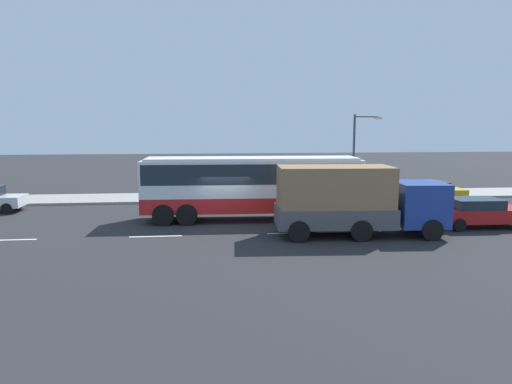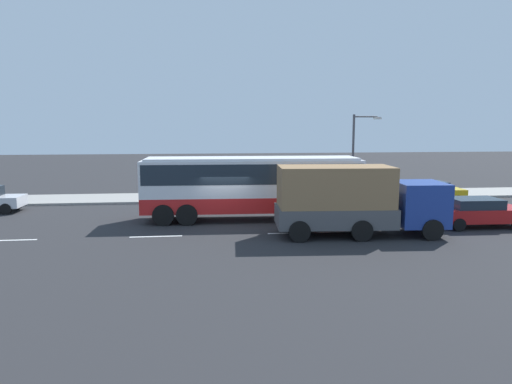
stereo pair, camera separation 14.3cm
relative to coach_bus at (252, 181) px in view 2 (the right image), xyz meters
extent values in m
plane|color=#28282B|center=(-1.51, -0.85, -2.11)|extent=(120.00, 120.00, 0.00)
cube|color=gray|center=(-1.51, 7.82, -2.03)|extent=(80.00, 4.00, 0.15)
cube|color=white|center=(-11.32, -3.40, -2.10)|extent=(2.40, 0.16, 0.01)
cube|color=white|center=(-4.83, -3.40, -2.10)|extent=(2.40, 0.16, 0.01)
cube|color=white|center=(1.60, -3.40, -2.10)|extent=(2.40, 0.16, 0.01)
cube|color=white|center=(3.50, -3.40, -2.10)|extent=(2.40, 0.16, 0.01)
cube|color=red|center=(0.00, 0.00, -1.15)|extent=(11.77, 2.84, 0.81)
cube|color=silver|center=(0.00, 0.00, 0.21)|extent=(11.77, 2.84, 1.92)
cube|color=#1E2833|center=(0.00, 0.00, 0.49)|extent=(11.54, 2.86, 1.05)
cube|color=#1E2833|center=(5.80, -0.18, 0.31)|extent=(0.19, 2.29, 1.53)
cube|color=silver|center=(0.00, 0.00, 1.23)|extent=(11.30, 2.68, 0.12)
cylinder|color=black|center=(4.29, 1.07, -1.56)|extent=(1.11, 0.33, 1.10)
cylinder|color=black|center=(4.21, -1.32, -1.56)|extent=(1.11, 0.33, 1.10)
cylinder|color=black|center=(-3.41, 1.30, -1.56)|extent=(1.11, 0.33, 1.10)
cylinder|color=black|center=(-3.48, -1.09, -1.56)|extent=(1.11, 0.33, 1.10)
cylinder|color=black|center=(-4.61, 1.33, -1.56)|extent=(1.11, 0.33, 1.10)
cylinder|color=black|center=(-4.68, -1.05, -1.56)|extent=(1.11, 0.33, 1.10)
cube|color=navy|center=(7.41, -4.33, -0.62)|extent=(2.32, 2.56, 2.01)
cube|color=#4C4C4F|center=(3.43, -4.10, -1.18)|extent=(5.53, 2.75, 0.90)
cube|color=olive|center=(3.43, -4.10, 0.21)|extent=(5.31, 2.64, 1.87)
cylinder|color=black|center=(7.67, -3.18, -1.63)|extent=(0.97, 0.34, 0.96)
cylinder|color=black|center=(7.53, -5.51, -1.63)|extent=(0.97, 0.34, 0.96)
cylinder|color=black|center=(4.49, -2.99, -1.63)|extent=(0.97, 0.34, 0.96)
cylinder|color=black|center=(4.35, -5.32, -1.63)|extent=(0.97, 0.34, 0.96)
cylinder|color=black|center=(1.71, -2.82, -1.63)|extent=(0.97, 0.34, 0.96)
cylinder|color=black|center=(1.57, -5.15, -1.63)|extent=(0.97, 0.34, 0.96)
cube|color=gold|center=(12.04, 3.94, -1.46)|extent=(4.44, 1.82, 0.66)
cube|color=#1E2833|center=(11.85, 3.94, -0.88)|extent=(2.46, 1.65, 0.49)
cylinder|color=black|center=(13.62, 4.74, -1.79)|extent=(0.64, 0.21, 0.64)
cylinder|color=black|center=(13.58, 3.08, -1.79)|extent=(0.64, 0.21, 0.64)
cylinder|color=black|center=(10.51, 4.80, -1.79)|extent=(0.64, 0.21, 0.64)
cylinder|color=black|center=(10.47, 3.14, -1.79)|extent=(0.64, 0.21, 0.64)
cube|color=#B21919|center=(11.25, -3.06, -1.45)|extent=(4.38, 2.04, 0.67)
cube|color=#1E2833|center=(10.97, -3.05, -0.88)|extent=(2.44, 1.82, 0.48)
cylinder|color=black|center=(12.79, -2.21, -1.79)|extent=(0.65, 0.22, 0.64)
cylinder|color=black|center=(9.78, -2.10, -1.79)|extent=(0.65, 0.22, 0.64)
cylinder|color=black|center=(9.71, -3.91, -1.79)|extent=(0.65, 0.22, 0.64)
cylinder|color=black|center=(-13.98, 4.75, -1.79)|extent=(0.64, 0.20, 0.64)
cylinder|color=black|center=(-13.98, 3.07, -1.79)|extent=(0.64, 0.20, 0.64)
cylinder|color=#38334C|center=(-4.60, 8.21, -1.56)|extent=(0.14, 0.14, 0.79)
cylinder|color=#38334C|center=(-4.44, 8.19, -1.56)|extent=(0.14, 0.14, 0.79)
cylinder|color=gold|center=(-4.52, 8.20, -0.87)|extent=(0.32, 0.32, 0.60)
sphere|color=tan|center=(-4.52, 8.20, -0.46)|extent=(0.22, 0.22, 0.22)
cylinder|color=black|center=(-3.45, 7.61, -1.56)|extent=(0.14, 0.14, 0.81)
cylinder|color=black|center=(-3.39, 7.46, -1.56)|extent=(0.14, 0.14, 0.81)
cylinder|color=gold|center=(-3.42, 7.53, -0.85)|extent=(0.32, 0.32, 0.60)
sphere|color=tan|center=(-3.42, 7.53, -0.44)|extent=(0.22, 0.22, 0.22)
cylinder|color=#47474C|center=(7.53, 6.04, 0.87)|extent=(0.16, 0.16, 5.66)
cylinder|color=#47474C|center=(8.34, 6.04, 3.55)|extent=(1.63, 0.10, 0.10)
cube|color=silver|center=(9.16, 6.04, 3.45)|extent=(0.50, 0.24, 0.16)
camera|label=1|loc=(-2.43, -25.08, 3.05)|focal=33.03mm
camera|label=2|loc=(-2.57, -25.06, 3.05)|focal=33.03mm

